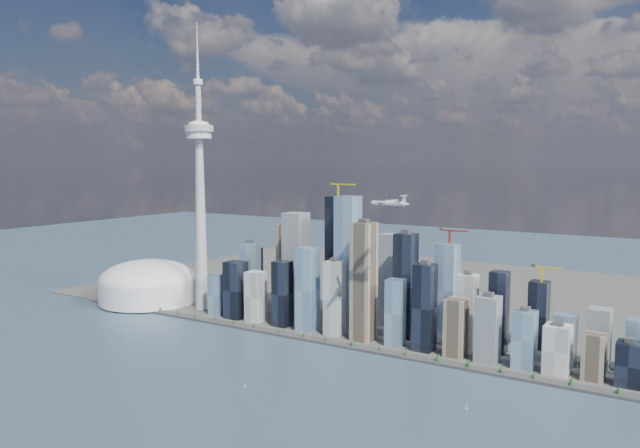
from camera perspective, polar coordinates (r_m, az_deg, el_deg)
The scene contains 10 objects.
ground at distance 850.05m, azimuth -10.00°, elevation -14.55°, with size 4000.00×4000.00×0.00m, color #304654.
seawall at distance 1038.34m, azimuth -0.57°, elevation -10.53°, with size 1100.00×22.00×4.00m, color #383838.
land at distance 1426.74m, azimuth 9.28°, elevation -6.07°, with size 1400.00×900.00×3.00m, color #4C4C47.
shoreline_trees at distance 1036.44m, azimuth -0.57°, elevation -10.17°, with size 960.53×7.20×8.80m.
skyscraper_cluster at distance 1063.88m, azimuth 4.69°, elevation -5.92°, with size 736.00×142.00×251.98m.
needle_tower at distance 1229.61m, azimuth -10.92°, elevation 3.01°, with size 56.00×56.00×550.50m.
dome_stadium at distance 1345.47m, azimuth -15.43°, elevation -5.29°, with size 200.00×200.00×86.00m.
airplane at distance 888.12m, azimuth 6.32°, elevation 1.94°, with size 62.08×54.82×15.16m.
sailboat_west at distance 845.19m, azimuth -6.87°, elevation -14.41°, with size 6.61×3.37×9.22m.
sailboat_east at distance 792.42m, azimuth 13.23°, elevation -15.97°, with size 5.70×3.33×8.08m.
Camera 1 is at (537.26, -588.50, 295.97)m, focal length 35.00 mm.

